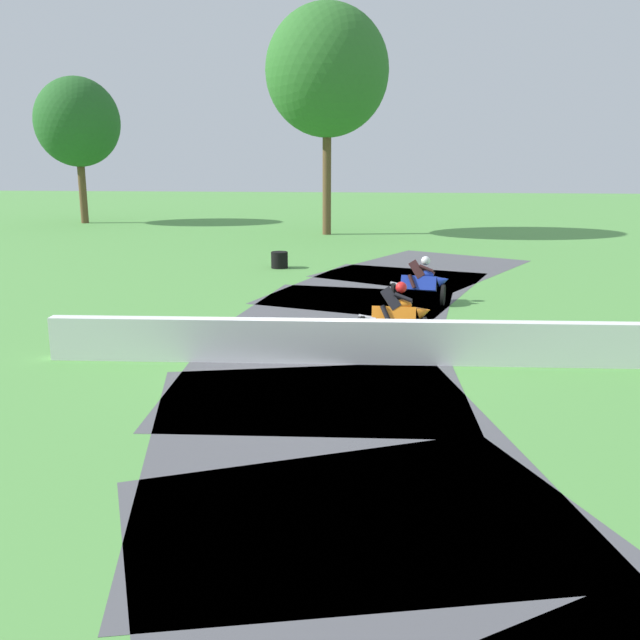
{
  "coord_description": "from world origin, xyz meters",
  "views": [
    {
      "loc": [
        1.16,
        -13.85,
        4.25
      ],
      "look_at": [
        0.01,
        -0.02,
        0.9
      ],
      "focal_mm": 39.55,
      "sensor_mm": 36.0,
      "label": 1
    }
  ],
  "objects_px": {
    "motorcycle_lead_blue": "(422,281)",
    "tire_stack_mid_a": "(99,340)",
    "motorcycle_chase_orange": "(397,313)",
    "tire_stack_near": "(279,260)"
  },
  "relations": [
    {
      "from": "motorcycle_lead_blue",
      "to": "motorcycle_chase_orange",
      "type": "bearing_deg",
      "value": -100.91
    },
    {
      "from": "motorcycle_lead_blue",
      "to": "tire_stack_mid_a",
      "type": "relative_size",
      "value": 2.86
    },
    {
      "from": "motorcycle_lead_blue",
      "to": "tire_stack_mid_a",
      "type": "xyz_separation_m",
      "value": [
        -7.16,
        -5.78,
        -0.33
      ]
    },
    {
      "from": "motorcycle_lead_blue",
      "to": "motorcycle_chase_orange",
      "type": "distance_m",
      "value": 4.16
    },
    {
      "from": "tire_stack_near",
      "to": "tire_stack_mid_a",
      "type": "bearing_deg",
      "value": -101.17
    },
    {
      "from": "motorcycle_chase_orange",
      "to": "tire_stack_near",
      "type": "bearing_deg",
      "value": 112.61
    },
    {
      "from": "tire_stack_near",
      "to": "tire_stack_mid_a",
      "type": "xyz_separation_m",
      "value": [
        -2.28,
        -11.53,
        0.0
      ]
    },
    {
      "from": "motorcycle_chase_orange",
      "to": "tire_stack_near",
      "type": "relative_size",
      "value": 2.74
    },
    {
      "from": "motorcycle_chase_orange",
      "to": "tire_stack_mid_a",
      "type": "relative_size",
      "value": 2.84
    },
    {
      "from": "motorcycle_lead_blue",
      "to": "tire_stack_mid_a",
      "type": "distance_m",
      "value": 9.21
    }
  ]
}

